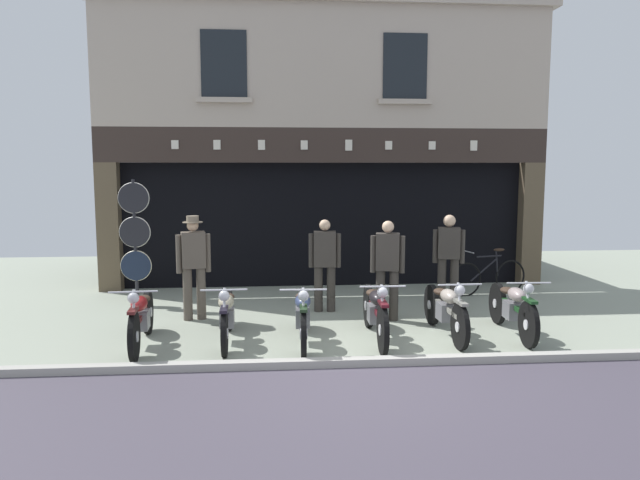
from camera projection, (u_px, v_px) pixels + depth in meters
name	position (u px, v px, depth m)	size (l,w,h in m)	color
ground	(378.00, 401.00, 6.58)	(21.24, 22.00, 0.18)	gray
shop_facade	(318.00, 203.00, 14.31)	(9.54, 4.42, 5.93)	black
motorcycle_far_left	(141.00, 317.00, 8.38)	(0.62, 2.00, 0.93)	black
motorcycle_left	(227.00, 314.00, 8.59)	(0.62, 1.96, 0.90)	black
motorcycle_center_left	(303.00, 314.00, 8.55)	(0.62, 2.03, 0.92)	black
motorcycle_center	(375.00, 311.00, 8.72)	(0.62, 2.10, 0.93)	black
motorcycle_center_right	(446.00, 308.00, 8.90)	(0.62, 2.00, 0.92)	black
motorcycle_right	(513.00, 307.00, 8.97)	(0.62, 1.98, 0.92)	black
salesman_left	(194.00, 263.00, 9.82)	(0.55, 0.32, 1.72)	brown
shopkeeper_center	(325.00, 261.00, 10.40)	(0.56, 0.26, 1.61)	#38332D
salesman_right	(387.00, 266.00, 9.79)	(0.55, 0.30, 1.65)	#38332D
assistant_far_right	(449.00, 257.00, 10.63)	(0.55, 0.30, 1.68)	#38332D
tyre_sign_pole	(135.00, 233.00, 10.87)	(0.56, 0.06, 2.29)	#232328
advert_board_near	(385.00, 204.00, 12.79)	(0.71, 0.03, 1.11)	silver
advert_board_far	(437.00, 205.00, 12.89)	(0.72, 0.03, 0.97)	silver
leaning_bicycle	(489.00, 276.00, 11.86)	(1.66, 0.58, 0.93)	black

